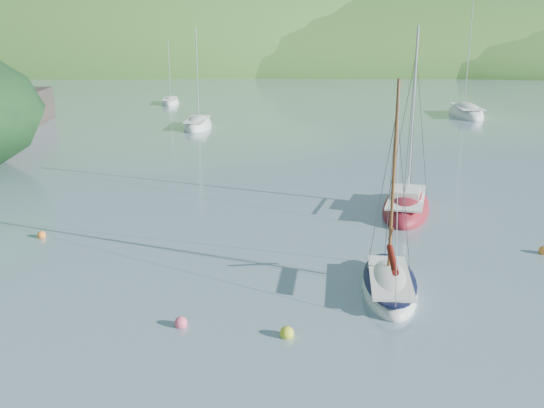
# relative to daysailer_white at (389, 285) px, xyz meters

# --- Properties ---
(ground) EXTENTS (700.00, 700.00, 0.00)m
(ground) POSITION_rel_daysailer_white_xyz_m (-4.87, -5.07, -0.20)
(ground) COLOR slate
(ground) RESTS_ON ground
(shoreline_hills) EXTENTS (690.00, 135.00, 56.00)m
(shoreline_hills) POSITION_rel_daysailer_white_xyz_m (-14.53, 167.36, -0.20)
(shoreline_hills) COLOR #356F2A
(shoreline_hills) RESTS_ON ground
(daysailer_white) EXTENTS (2.28, 5.50, 8.29)m
(daysailer_white) POSITION_rel_daysailer_white_xyz_m (0.00, 0.00, 0.00)
(daysailer_white) COLOR white
(daysailer_white) RESTS_ON ground
(sloop_red) EXTENTS (3.94, 7.46, 10.50)m
(sloop_red) POSITION_rel_daysailer_white_xyz_m (2.29, 10.61, 0.01)
(sloop_red) COLOR maroon
(sloop_red) RESTS_ON ground
(distant_sloop_a) EXTENTS (2.96, 7.70, 10.85)m
(distant_sloop_a) POSITION_rel_daysailer_white_xyz_m (-14.17, 40.12, -0.02)
(distant_sloop_a) COLOR white
(distant_sloop_a) RESTS_ON ground
(distant_sloop_b) EXTENTS (3.74, 9.84, 13.89)m
(distant_sloop_b) POSITION_rel_daysailer_white_xyz_m (15.53, 50.87, 0.02)
(distant_sloop_b) COLOR white
(distant_sloop_b) RESTS_ON ground
(distant_sloop_c) EXTENTS (3.34, 6.85, 9.37)m
(distant_sloop_c) POSITION_rel_daysailer_white_xyz_m (-21.68, 61.52, -0.03)
(distant_sloop_c) COLOR white
(distant_sloop_c) RESTS_ON ground
(mooring_buoys) EXTENTS (23.20, 9.48, 0.45)m
(mooring_buoys) POSITION_rel_daysailer_white_xyz_m (-3.57, 0.34, -0.08)
(mooring_buoys) COLOR yellow
(mooring_buoys) RESTS_ON ground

